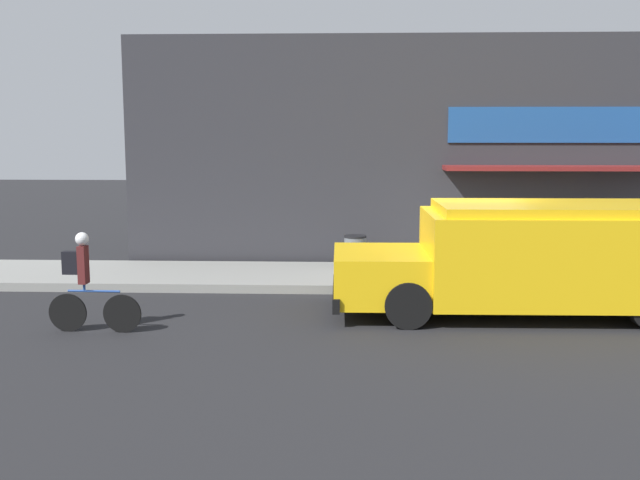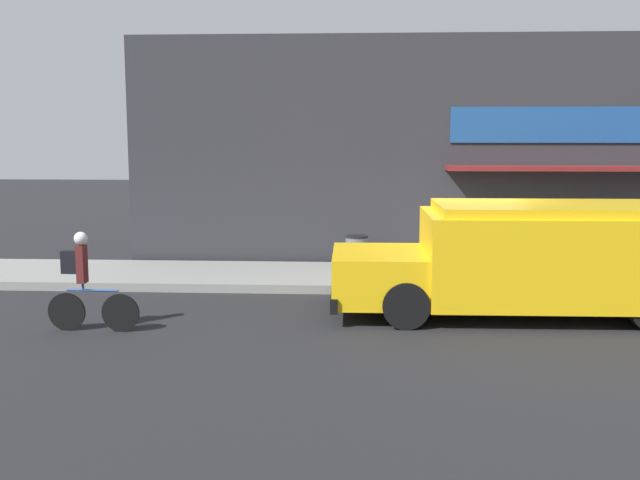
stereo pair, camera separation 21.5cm
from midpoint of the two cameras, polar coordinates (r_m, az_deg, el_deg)
The scene contains 6 objects.
ground_plane at distance 14.73m, azimuth 10.81°, elevation -4.21°, with size 70.00×70.00×0.00m, color #232326.
sidewalk at distance 16.02m, azimuth 10.19°, elevation -2.88°, with size 28.00×2.69×0.17m.
storefront at distance 17.30m, azimuth 10.07°, elevation 6.51°, with size 14.51×0.95×5.32m.
school_bus at distance 13.32m, azimuth 16.66°, elevation -1.29°, with size 6.34×2.75×1.93m.
cyclist at distance 12.34m, azimuth -17.01°, elevation -3.07°, with size 1.49×0.21×1.59m.
trash_bin at distance 16.21m, azimuth 3.18°, elevation -0.97°, with size 0.48×0.48×0.75m.
Camera 2 is at (-1.84, -14.25, 3.12)m, focal length 42.00 mm.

